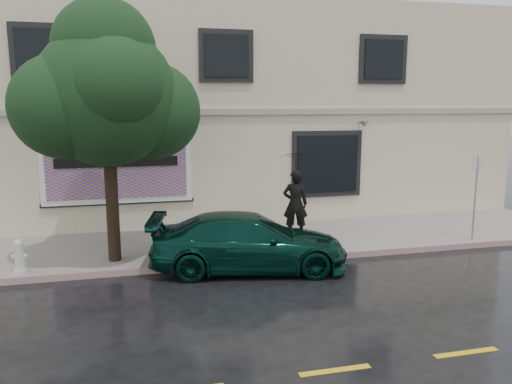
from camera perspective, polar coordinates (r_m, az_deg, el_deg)
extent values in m
plane|color=black|center=(10.83, 1.73, -10.73)|extent=(90.00, 90.00, 0.00)
cube|color=gray|center=(13.81, -1.90, -5.75)|extent=(20.00, 3.50, 0.15)
cube|color=gray|center=(12.18, -0.17, -7.96)|extent=(20.00, 0.18, 0.16)
cube|color=gold|center=(7.83, 9.03, -19.48)|extent=(19.00, 0.12, 0.01)
cube|color=beige|center=(18.94, -5.61, 9.03)|extent=(20.00, 8.00, 7.00)
cube|color=#9E9984|center=(14.96, -3.35, 9.15)|extent=(20.00, 0.12, 0.18)
cube|color=black|center=(15.97, 8.09, 3.20)|extent=(2.30, 0.10, 2.10)
cube|color=black|center=(15.91, 8.17, 3.17)|extent=(2.00, 0.05, 1.80)
cube|color=black|center=(14.88, -23.33, 14.53)|extent=(1.30, 0.05, 1.20)
cube|color=black|center=(14.96, -3.37, 15.29)|extent=(1.30, 0.05, 1.20)
cube|color=black|center=(16.61, 14.42, 14.48)|extent=(1.30, 0.05, 1.20)
cube|color=white|center=(14.79, -15.56, 2.76)|extent=(4.20, 0.06, 2.10)
cube|color=orange|center=(14.75, -15.56, 2.74)|extent=(3.90, 0.04, 1.80)
cube|color=black|center=(14.99, -15.37, -1.21)|extent=(4.30, 0.10, 0.10)
cube|color=black|center=(14.73, -15.75, 6.83)|extent=(4.30, 0.10, 0.10)
cube|color=black|center=(14.71, -15.59, 3.31)|extent=(3.40, 0.02, 0.28)
imported|color=black|center=(11.68, -0.82, -5.73)|extent=(4.84, 2.80, 1.33)
imported|color=black|center=(13.86, 4.51, -1.36)|extent=(0.77, 0.58, 1.90)
imported|color=black|center=(13.66, 4.59, 4.03)|extent=(1.09, 1.09, 0.72)
cylinder|color=black|center=(12.19, -16.11, -1.37)|extent=(0.29, 0.29, 2.72)
sphere|color=black|center=(11.96, -16.70, 10.43)|extent=(3.19, 3.19, 3.19)
cylinder|color=silver|center=(12.38, -25.31, -8.10)|extent=(0.29, 0.29, 0.08)
cylinder|color=silver|center=(12.30, -25.42, -6.75)|extent=(0.21, 0.21, 0.53)
sphere|color=silver|center=(12.22, -25.53, -5.39)|extent=(0.21, 0.21, 0.21)
cylinder|color=silver|center=(12.29, -25.43, -6.65)|extent=(0.31, 0.10, 0.10)
cylinder|color=#A0A4A9|center=(14.74, 23.75, -0.65)|extent=(0.05, 0.05, 2.33)
cube|color=silver|center=(14.60, 24.02, 2.97)|extent=(0.28, 0.10, 0.38)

